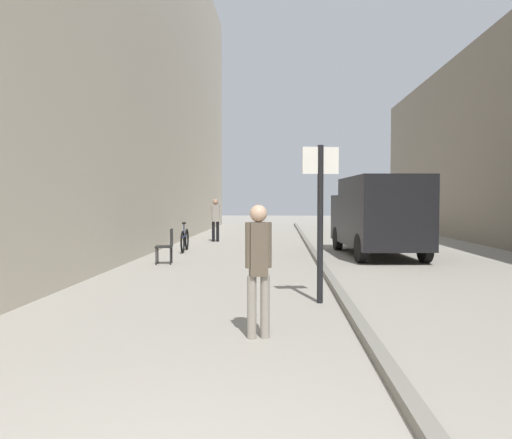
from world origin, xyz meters
TOP-DOWN VIEW (x-y plane):
  - ground_plane at (0.00, 12.00)m, footprint 80.00×80.00m
  - building_facade_left at (-5.27, 12.00)m, footprint 3.34×40.00m
  - kerb_strip at (1.58, 12.00)m, footprint 0.16×40.00m
  - pedestrian_main_foreground at (-2.13, 17.55)m, footprint 0.34×0.23m
  - pedestrian_mid_block at (0.26, 3.68)m, footprint 0.32×0.22m
  - delivery_van at (3.49, 12.69)m, footprint 2.28×5.03m
  - street_sign_post at (1.19, 5.78)m, footprint 0.60×0.12m
  - bicycle_leaning at (-2.64, 13.68)m, footprint 0.18×1.77m
  - cafe_chair_near_window at (-2.47, 10.49)m, footprint 0.49×0.49m

SIDE VIEW (x-z plane):
  - ground_plane at x=0.00m, z-range 0.00..0.00m
  - kerb_strip at x=1.58m, z-range 0.00..0.12m
  - bicycle_leaning at x=-2.64m, z-range -0.11..0.87m
  - cafe_chair_near_window at x=-2.47m, z-range 0.08..1.02m
  - pedestrian_mid_block at x=0.26m, z-range 0.13..1.77m
  - pedestrian_main_foreground at x=-2.13m, z-range 0.14..1.88m
  - delivery_van at x=3.49m, z-range 0.09..2.47m
  - street_sign_post at x=1.19m, z-range 0.25..2.85m
  - building_facade_left at x=-5.27m, z-range 0.00..13.90m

